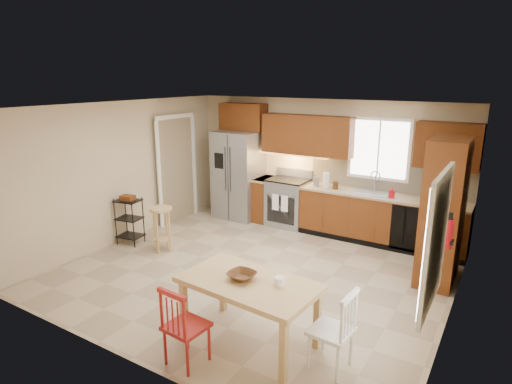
{
  "coord_description": "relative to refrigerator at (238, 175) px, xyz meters",
  "views": [
    {
      "loc": [
        3.18,
        -5.12,
        2.91
      ],
      "look_at": [
        -0.21,
        0.4,
        1.15
      ],
      "focal_mm": 30.0,
      "sensor_mm": 36.0,
      "label": 1
    }
  ],
  "objects": [
    {
      "name": "floor",
      "position": [
        1.7,
        -2.12,
        -0.91
      ],
      "size": [
        5.5,
        5.5,
        0.0
      ],
      "primitive_type": "plane",
      "color": "tan",
      "rests_on": "ground"
    },
    {
      "name": "pantry",
      "position": [
        4.13,
        -0.93,
        0.14
      ],
      "size": [
        0.5,
        0.95,
        2.1
      ],
      "primitive_type": "cube",
      "color": "#692F13",
      "rests_on": "floor"
    },
    {
      "name": "upper_over_fridge",
      "position": [
        0.0,
        0.2,
        1.19
      ],
      "size": [
        1.0,
        0.35,
        0.55
      ],
      "primitive_type": "cube",
      "color": "#5D300F",
      "rests_on": "wall_back"
    },
    {
      "name": "wall_back",
      "position": [
        1.7,
        0.38,
        0.34
      ],
      "size": [
        5.5,
        0.02,
        2.5
      ],
      "primitive_type": "cube",
      "color": "#CCB793",
      "rests_on": "ground"
    },
    {
      "name": "upper_right_block",
      "position": [
        3.95,
        0.2,
        0.92
      ],
      "size": [
        1.0,
        0.35,
        0.75
      ],
      "primitive_type": "cube",
      "color": "#5D300F",
      "rests_on": "wall_back"
    },
    {
      "name": "paper_towel",
      "position": [
        1.95,
        0.03,
        0.13
      ],
      "size": [
        0.12,
        0.12,
        0.28
      ],
      "primitive_type": "cylinder",
      "color": "white",
      "rests_on": "base_cabinet_run"
    },
    {
      "name": "utility_cart",
      "position": [
        -0.8,
        -2.3,
        -0.49
      ],
      "size": [
        0.47,
        0.39,
        0.85
      ],
      "primitive_type": null,
      "rotation": [
        0.0,
        0.0,
        0.16
      ],
      "color": "black",
      "rests_on": "floor"
    },
    {
      "name": "sink",
      "position": [
        2.8,
        0.08,
        -0.05
      ],
      "size": [
        0.62,
        0.46,
        0.16
      ],
      "primitive_type": "cube",
      "color": "gray",
      "rests_on": "base_cabinet_run"
    },
    {
      "name": "table_jar",
      "position": [
        2.92,
        -3.57,
        -0.14
      ],
      "size": [
        0.11,
        0.11,
        0.12
      ],
      "primitive_type": "cylinder",
      "rotation": [
        0.0,
        0.0,
        -0.08
      ],
      "color": "white",
      "rests_on": "dining_table"
    },
    {
      "name": "ceiling",
      "position": [
        1.7,
        -2.12,
        1.59
      ],
      "size": [
        5.5,
        5.0,
        0.02
      ],
      "primitive_type": "cube",
      "color": "silver",
      "rests_on": "ground"
    },
    {
      "name": "refrigerator",
      "position": [
        0.0,
        0.0,
        0.0
      ],
      "size": [
        0.92,
        0.75,
        1.82
      ],
      "primitive_type": "cube",
      "color": "gray",
      "rests_on": "floor"
    },
    {
      "name": "table_bowl",
      "position": [
        2.5,
        -3.67,
        -0.17
      ],
      "size": [
        0.33,
        0.33,
        0.07
      ],
      "primitive_type": "imported",
      "rotation": [
        0.0,
        0.0,
        -0.08
      ],
      "color": "#502B15",
      "rests_on": "dining_table"
    },
    {
      "name": "dining_table",
      "position": [
        2.59,
        -3.67,
        -0.54
      ],
      "size": [
        1.57,
        0.96,
        0.74
      ],
      "primitive_type": null,
      "rotation": [
        0.0,
        0.0,
        -0.08
      ],
      "color": "tan",
      "rests_on": "floor"
    },
    {
      "name": "base_cabinet_narrow",
      "position": [
        0.6,
        0.08,
        -0.46
      ],
      "size": [
        0.3,
        0.6,
        0.9
      ],
      "primitive_type": "cube",
      "color": "#692F13",
      "rests_on": "floor"
    },
    {
      "name": "dishwasher",
      "position": [
        3.55,
        -0.22,
        -0.46
      ],
      "size": [
        0.6,
        0.02,
        0.78
      ],
      "primitive_type": "cube",
      "color": "black",
      "rests_on": "floor"
    },
    {
      "name": "chair_white",
      "position": [
        3.54,
        -3.62,
        -0.47
      ],
      "size": [
        0.45,
        0.45,
        0.89
      ],
      "primitive_type": null,
      "rotation": [
        0.0,
        0.0,
        1.49
      ],
      "color": "white",
      "rests_on": "floor"
    },
    {
      "name": "range_stove",
      "position": [
        1.15,
        0.06,
        -0.45
      ],
      "size": [
        0.76,
        0.63,
        0.92
      ],
      "primitive_type": "cube",
      "color": "gray",
      "rests_on": "floor"
    },
    {
      "name": "soap_bottle",
      "position": [
        3.18,
        -0.02,
        0.09
      ],
      "size": [
        0.09,
        0.09,
        0.19
      ],
      "primitive_type": "imported",
      "color": "#B00C16",
      "rests_on": "base_cabinet_run"
    },
    {
      "name": "window_right",
      "position": [
        4.38,
        -3.27,
        0.54
      ],
      "size": [
        0.04,
        1.02,
        1.32
      ],
      "primitive_type": "cube",
      "color": "white",
      "rests_on": "wall_right"
    },
    {
      "name": "canister_wood",
      "position": [
        2.15,
        -0.0,
        0.06
      ],
      "size": [
        0.1,
        0.1,
        0.14
      ],
      "primitive_type": "cylinder",
      "color": "#502B15",
      "rests_on": "base_cabinet_run"
    },
    {
      "name": "backsplash",
      "position": [
        2.99,
        0.36,
        0.27
      ],
      "size": [
        2.92,
        0.03,
        0.55
      ],
      "primitive_type": "cube",
      "color": "beige",
      "rests_on": "wall_back"
    },
    {
      "name": "wall_right",
      "position": [
        4.45,
        -2.12,
        0.34
      ],
      "size": [
        0.02,
        5.0,
        2.5
      ],
      "primitive_type": "cube",
      "color": "#CCB793",
      "rests_on": "ground"
    },
    {
      "name": "chair_red",
      "position": [
        2.24,
        -4.32,
        -0.47
      ],
      "size": [
        0.45,
        0.45,
        0.89
      ],
      "primitive_type": null,
      "rotation": [
        0.0,
        0.0,
        -0.08
      ],
      "color": "maroon",
      "rests_on": "floor"
    },
    {
      "name": "upper_left_block",
      "position": [
        1.45,
        0.2,
        0.92
      ],
      "size": [
        1.8,
        0.35,
        0.75
      ],
      "primitive_type": "cube",
      "color": "#5D300F",
      "rests_on": "wall_back"
    },
    {
      "name": "doorway",
      "position": [
        -0.97,
        -0.82,
        0.14
      ],
      "size": [
        0.04,
        0.95,
        2.1
      ],
      "primitive_type": "cube",
      "color": "#8C7A59",
      "rests_on": "wall_left"
    },
    {
      "name": "base_cabinet_run",
      "position": [
        2.99,
        0.08,
        -0.46
      ],
      "size": [
        2.92,
        0.6,
        0.9
      ],
      "primitive_type": "cube",
      "color": "#692F13",
      "rests_on": "floor"
    },
    {
      "name": "bar_stool",
      "position": [
        -0.07,
        -2.25,
        -0.52
      ],
      "size": [
        0.49,
        0.49,
        0.78
      ],
      "primitive_type": null,
      "rotation": [
        0.0,
        0.0,
        0.38
      ],
      "color": "tan",
      "rests_on": "floor"
    },
    {
      "name": "wall_front",
      "position": [
        1.7,
        -4.62,
        0.34
      ],
      "size": [
        5.5,
        0.02,
        2.5
      ],
      "primitive_type": "cube",
      "color": "#CCB793",
      "rests_on": "ground"
    },
    {
      "name": "fire_extinguisher",
      "position": [
        4.33,
        -1.98,
        0.19
      ],
      "size": [
        0.12,
        0.12,
        0.36
      ],
      "primitive_type": "cylinder",
      "color": "#B00C16",
      "rests_on": "wall_right"
    },
    {
      "name": "undercab_glow",
      "position": [
        1.15,
        0.17,
        0.52
      ],
      "size": [
        1.6,
        0.3,
        0.01
      ],
      "primitive_type": "cube",
      "color": "#FFBF66",
      "rests_on": "wall_back"
    },
    {
      "name": "window_back",
      "position": [
        2.8,
        0.35,
        0.74
      ],
      "size": [
        1.12,
        0.04,
        1.12
      ],
      "primitive_type": "cube",
      "color": "white",
      "rests_on": "wall_back"
    },
    {
      "name": "canister_steel",
      "position": [
        1.75,
        0.03,
        0.08
      ],
      "size": [
        0.11,
        0.11,
        0.18
      ],
      "primitive_type": "cylinder",
      "color": "gray",
      "rests_on": "base_cabinet_run"
    },
    {
      "name": "wall_left",
      "position": [
        -1.05,
        -2.12,
        0.34
      ],
      "size": [
        0.02,
        5.0,
        2.5
      ],
      "primitive_type": "cube",
      "color": "#CCB793",
      "rests_on": "ground"
    }
  ]
}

